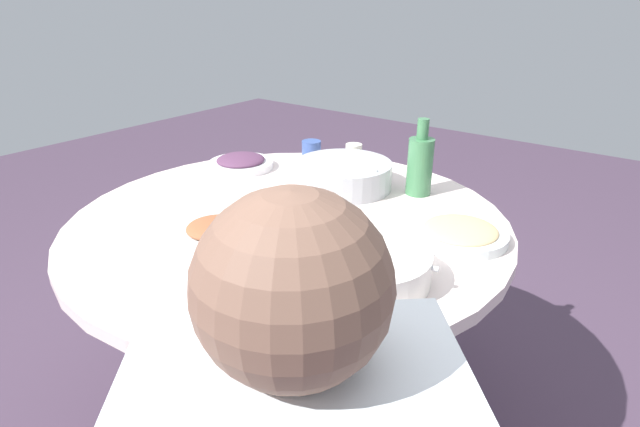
# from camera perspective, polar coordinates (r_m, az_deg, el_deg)

# --- Properties ---
(ground) EXTENTS (8.00, 8.00, 0.00)m
(ground) POSITION_cam_1_polar(r_m,az_deg,el_deg) (1.89, -2.94, -21.73)
(ground) COLOR #473549
(round_dining_table) EXTENTS (1.24, 1.24, 0.76)m
(round_dining_table) POSITION_cam_1_polar(r_m,az_deg,el_deg) (1.50, -3.45, -4.20)
(round_dining_table) COLOR #99999E
(round_dining_table) RESTS_ON ground
(rice_bowl) EXTENTS (0.32, 0.32, 0.09)m
(rice_bowl) POSITION_cam_1_polar(r_m,az_deg,el_deg) (1.65, 2.64, 4.41)
(rice_bowl) COLOR #B2B5BA
(rice_bowl) RESTS_ON round_dining_table
(soup_bowl) EXTENTS (0.30, 0.28, 0.07)m
(soup_bowl) POSITION_cam_1_polar(r_m,az_deg,el_deg) (1.13, 5.33, -5.98)
(soup_bowl) COLOR white
(soup_bowl) RESTS_ON round_dining_table
(dish_stirfry) EXTENTS (0.22, 0.22, 0.04)m
(dish_stirfry) POSITION_cam_1_polar(r_m,az_deg,el_deg) (1.36, -11.67, -1.86)
(dish_stirfry) COLOR silver
(dish_stirfry) RESTS_ON round_dining_table
(dish_eggplant) EXTENTS (0.23, 0.23, 0.05)m
(dish_eggplant) POSITION_cam_1_polar(r_m,az_deg,el_deg) (1.87, -8.91, 5.70)
(dish_eggplant) COLOR white
(dish_eggplant) RESTS_ON round_dining_table
(dish_noodles) EXTENTS (0.24, 0.24, 0.04)m
(dish_noodles) POSITION_cam_1_polar(r_m,az_deg,el_deg) (1.36, 15.52, -2.09)
(dish_noodles) COLOR silver
(dish_noodles) RESTS_ON round_dining_table
(green_bottle) EXTENTS (0.08, 0.08, 0.24)m
(green_bottle) POSITION_cam_1_polar(r_m,az_deg,el_deg) (1.61, 11.19, 5.45)
(green_bottle) COLOR #3E794C
(green_bottle) RESTS_ON round_dining_table
(tea_cup_near) EXTENTS (0.07, 0.07, 0.07)m
(tea_cup_near) POSITION_cam_1_polar(r_m,az_deg,el_deg) (1.94, -0.98, 7.12)
(tea_cup_near) COLOR #375094
(tea_cup_near) RESTS_ON round_dining_table
(tea_cup_far) EXTENTS (0.06, 0.06, 0.07)m
(tea_cup_far) POSITION_cam_1_polar(r_m,az_deg,el_deg) (1.90, 3.82, 6.75)
(tea_cup_far) COLOR silver
(tea_cup_far) RESTS_ON round_dining_table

